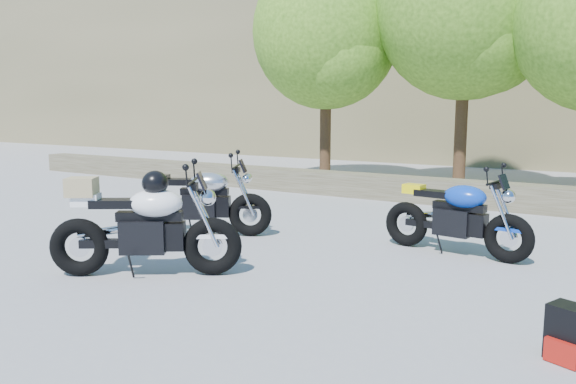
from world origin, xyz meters
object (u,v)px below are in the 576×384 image
at_px(white_bike, 144,225).
at_px(silver_bike, 203,202).
at_px(blue_bike, 456,217).
at_px(backpack, 571,335).

bearing_deg(white_bike, silver_bike, 78.80).
distance_m(silver_bike, white_bike, 2.07).
relative_size(silver_bike, blue_bike, 0.96).
bearing_deg(blue_bike, white_bike, -126.94).
height_order(silver_bike, backpack, silver_bike).
bearing_deg(backpack, silver_bike, -178.12).
height_order(white_bike, blue_bike, white_bike).
bearing_deg(backpack, white_bike, -157.26).
distance_m(silver_bike, backpack, 5.44).
bearing_deg(silver_bike, backpack, -47.51).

